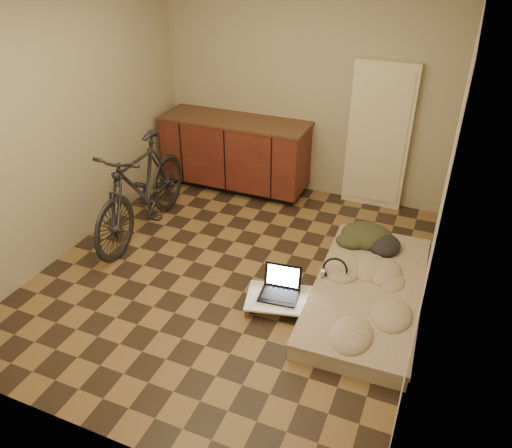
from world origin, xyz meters
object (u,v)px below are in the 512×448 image
at_px(bicycle, 141,184).
at_px(laptop, 280,289).
at_px(lap_desk, 283,299).
at_px(futon, 368,292).

relative_size(bicycle, laptop, 4.95).
bearing_deg(bicycle, lap_desk, -21.80).
height_order(futon, laptop, laptop).
bearing_deg(futon, lap_desk, -151.22).
xyz_separation_m(bicycle, laptop, (1.79, -0.57, -0.43)).
height_order(futon, lap_desk, futon).
distance_m(lap_desk, laptop, 0.09).
distance_m(bicycle, lap_desk, 2.00).
distance_m(bicycle, futon, 2.56).
bearing_deg(bicycle, laptop, -20.87).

